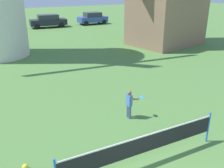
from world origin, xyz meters
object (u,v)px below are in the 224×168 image
Objects in this scene: stray_ball at (25,167)px; player_far at (130,102)px; parked_car_blue at (93,18)px; tennis_net at (144,145)px; chapel at (168,6)px; parked_car_black at (48,21)px.

player_far is at bearing 16.72° from stray_ball.
stray_ball is 28.89m from parked_car_blue.
tennis_net is 4.41× the size of player_far.
chapel is (14.04, 11.52, 3.19)m from stray_ball.
tennis_net is 28.86m from parked_car_blue.
tennis_net is 28.43× the size of stray_ball.
tennis_net is 17.06m from chapel.
player_far is 4.45m from stray_ball.
chapel is at bearing 46.25° from player_far.
parked_car_blue is (8.81, 24.51, 0.14)m from player_far.
player_far is 0.26× the size of parked_car_black.
parked_car_blue is 0.52× the size of chapel.
player_far is at bearing 67.34° from tennis_net.
parked_car_blue is 14.50m from chapel.
tennis_net is 0.68× the size of chapel.
stray_ball is at bearing 156.99° from tennis_net.
tennis_net is 2.82m from player_far.
parked_car_blue is at bearing 0.64° from parked_car_black.
parked_car_blue is at bearing 63.17° from stray_ball.
chapel is (10.90, 12.86, 2.59)m from tennis_net.
player_far is 0.30× the size of parked_car_blue.
tennis_net is at bearing -98.19° from parked_car_black.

